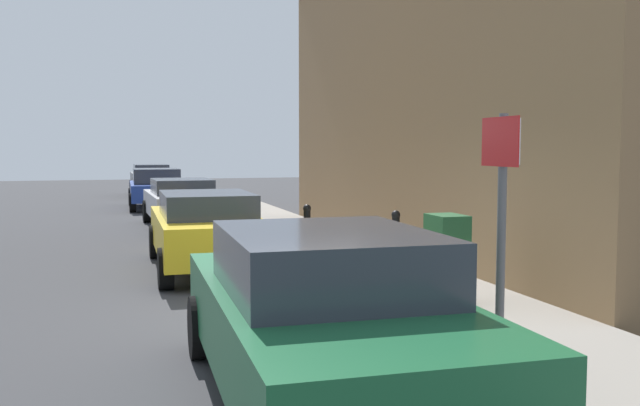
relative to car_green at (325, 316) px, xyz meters
name	(u,v)px	position (x,y,z in m)	size (l,w,h in m)	color
ground	(291,319)	(0.49, 2.97, -0.77)	(80.00, 80.00, 0.00)	#38383A
sidewalk	(311,243)	(2.48, 8.97, -0.70)	(2.41, 30.00, 0.15)	gray
corner_building	(528,22)	(6.91, 7.67, 4.04)	(6.55, 13.40, 9.63)	olive
car_green	(325,316)	(0.00, 0.00, 0.00)	(2.03, 4.39, 1.49)	#195933
car_yellow	(206,229)	(-0.07, 6.75, -0.04)	(1.85, 4.24, 1.38)	gold
car_silver	(182,201)	(0.18, 13.53, -0.07)	(1.92, 4.21, 1.31)	#B7B7BC
car_blue	(156,187)	(-0.09, 19.79, -0.04)	(1.95, 4.07, 1.41)	navy
car_grey	(151,179)	(0.11, 26.39, -0.03)	(1.82, 4.17, 1.39)	slate
utility_cabinet	(447,263)	(2.42, 2.55, -0.09)	(0.46, 0.61, 1.15)	#1E4C28
bollard_near_cabinet	(396,242)	(2.52, 4.42, -0.07)	(0.14, 0.14, 1.04)	black
bollard_far_kerb	(307,233)	(1.53, 5.91, -0.07)	(0.14, 0.14, 1.04)	black
street_sign	(501,202)	(1.69, 0.10, 0.89)	(0.08, 0.60, 2.30)	#59595B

